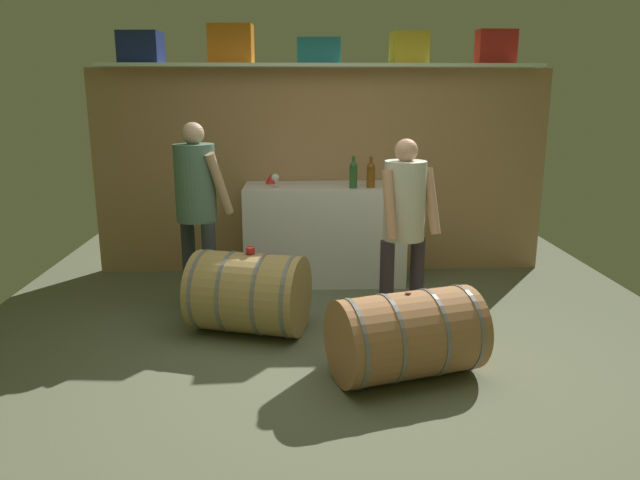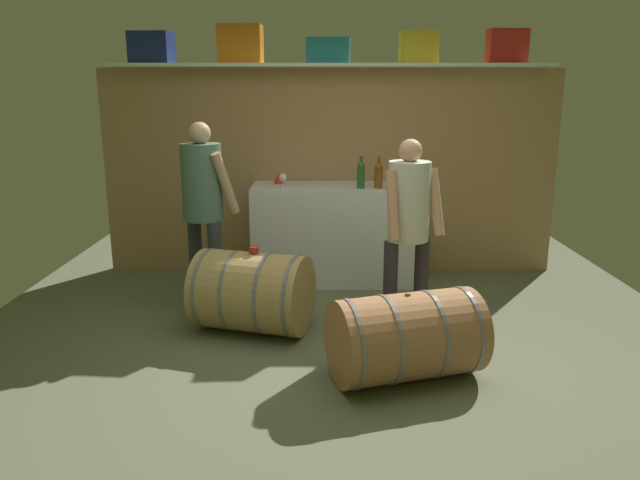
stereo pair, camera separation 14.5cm
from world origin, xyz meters
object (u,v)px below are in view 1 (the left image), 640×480
Objects in this scene: toolcase_red at (496,47)px; wine_bottle_amber at (371,174)px; visitor_tasting at (197,197)px; work_cabinet at (324,233)px; wine_glass at (275,178)px; toolcase_yellow at (409,48)px; wine_barrel_near at (249,293)px; red_funnel at (271,179)px; tasting_cup at (250,250)px; wine_bottle_green at (353,174)px; toolcase_teal at (319,51)px; wine_barrel_far at (406,335)px; toolcase_orange at (231,44)px; winemaker_pouring at (404,215)px; toolcase_navy at (141,47)px.

toolcase_red is 1.26× the size of wine_bottle_amber.
visitor_tasting is (-2.76, -0.98, -1.27)m from toolcase_red.
wine_glass is at bearing -164.08° from work_cabinet.
wine_barrel_near is (-1.46, -1.54, -1.92)m from toolcase_yellow.
wine_bottle_amber is (0.43, -0.17, 0.60)m from work_cabinet.
red_funnel reaches higher than tasting_cup.
toolcase_red is at bearing -3.21° from toolcase_yellow.
wine_bottle_green is at bearing -165.80° from toolcase_red.
tasting_cup is (-0.89, -1.12, -0.43)m from wine_bottle_green.
toolcase_teal is 1.29m from wine_bottle_amber.
wine_barrel_far is (0.48, -2.35, -1.92)m from toolcase_teal.
wine_glass is at bearing 175.72° from wine_bottle_green.
wine_bottle_amber is at bearing -13.45° from toolcase_orange.
winemaker_pouring is (0.59, -1.52, -1.29)m from toolcase_teal.
toolcase_yellow reaches higher than wine_glass.
toolcase_teal is 1.40× the size of wine_bottle_amber.
wine_bottle_green reaches higher than tasting_cup.
red_funnel is at bearing 158.17° from wine_bottle_green.
tasting_cup is at bearing -97.63° from wine_glass.
tasting_cup is at bearing -115.53° from work_cabinet.
toolcase_orange is 1.34m from wine_glass.
wine_barrel_near is at bearing 180.00° from tasting_cup.
toolcase_navy is at bearing 169.48° from wine_bottle_amber.
toolcase_red is 3.33× the size of red_funnel.
wine_barrel_far is at bearing 62.52° from winemaker_pouring.
visitor_tasting is at bearing -145.88° from work_cabinet.
wine_barrel_near is 1.36m from wine_barrel_far.
wine_barrel_far is (0.91, -1.99, -0.76)m from wine_glass.
wine_glass is at bearing -78.05° from red_funnel.
winemaker_pouring reaches higher than wine_bottle_amber.
toolcase_teal reaches higher than visitor_tasting.
wine_bottle_amber is 2.10m from wine_barrel_far.
toolcase_red is at bearing 9.70° from wine_glass.
red_funnel is 0.07× the size of visitor_tasting.
wine_glass is 1.21× the size of red_funnel.
wine_bottle_green is at bearing -4.28° from wine_glass.
winemaker_pouring is at bearing -75.19° from wine_bottle_green.
visitor_tasting is at bearing -53.99° from toolcase_navy.
tasting_cup is at bearing -77.16° from toolcase_orange.
toolcase_navy is at bearing 172.37° from work_cabinet.
toolcase_orange is at bearing 176.79° from toolcase_yellow.
wine_bottle_amber is at bearing 47.23° from tasting_cup.
wine_barrel_near is at bearing 126.02° from wine_barrel_far.
toolcase_yellow is (1.69, 0.00, -0.03)m from toolcase_orange.
tasting_cup is (-0.62, -1.31, 0.18)m from work_cabinet.
red_funnel is 0.11× the size of wine_barrel_near.
toolcase_orange is at bearing 159.81° from wine_bottle_green.
wine_bottle_green is (0.26, -0.19, 0.61)m from work_cabinet.
tasting_cup is 0.04× the size of visitor_tasting.
toolcase_orange is at bearing -175.65° from toolcase_teal.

